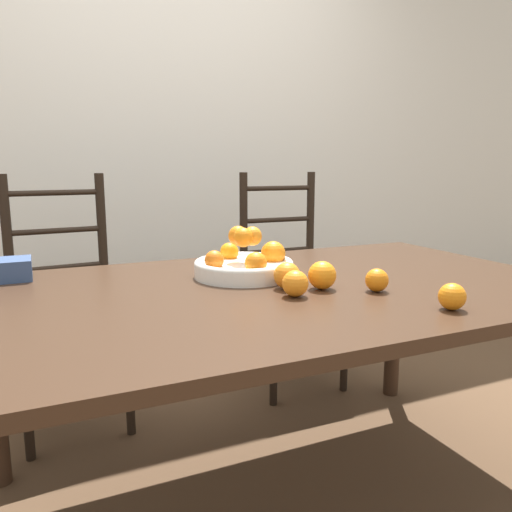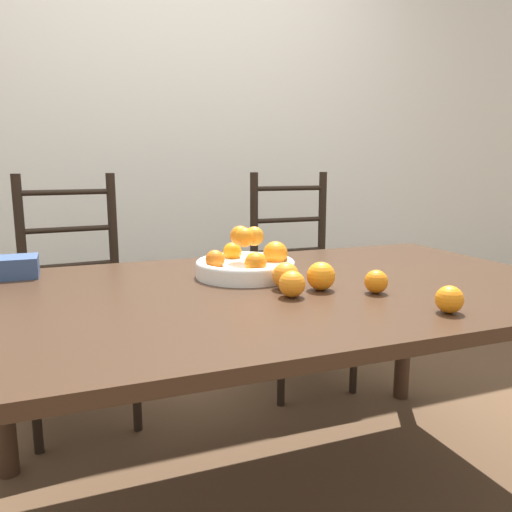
% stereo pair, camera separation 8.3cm
% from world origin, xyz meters
% --- Properties ---
extents(ground_plane, '(12.00, 12.00, 0.00)m').
position_xyz_m(ground_plane, '(0.00, 0.00, 0.00)').
color(ground_plane, brown).
extents(wall_back, '(8.00, 0.06, 2.60)m').
position_xyz_m(wall_back, '(0.00, 1.56, 1.30)').
color(wall_back, silver).
rests_on(wall_back, ground_plane).
extents(dining_table, '(1.84, 1.10, 0.73)m').
position_xyz_m(dining_table, '(0.00, 0.00, 0.65)').
color(dining_table, '#382316').
rests_on(dining_table, ground_plane).
extents(fruit_bowl, '(0.33, 0.33, 0.17)m').
position_xyz_m(fruit_bowl, '(-0.05, 0.16, 0.77)').
color(fruit_bowl, white).
rests_on(fruit_bowl, dining_table).
extents(orange_loose_0, '(0.07, 0.07, 0.07)m').
position_xyz_m(orange_loose_0, '(-0.02, -0.13, 0.76)').
color(orange_loose_0, orange).
rests_on(orange_loose_0, dining_table).
extents(orange_loose_1, '(0.07, 0.07, 0.07)m').
position_xyz_m(orange_loose_1, '(0.22, -0.18, 0.76)').
color(orange_loose_1, orange).
rests_on(orange_loose_1, dining_table).
extents(orange_loose_2, '(0.08, 0.08, 0.08)m').
position_xyz_m(orange_loose_2, '(0.00, -0.04, 0.76)').
color(orange_loose_2, orange).
rests_on(orange_loose_2, dining_table).
extents(orange_loose_3, '(0.07, 0.07, 0.07)m').
position_xyz_m(orange_loose_3, '(0.28, -0.41, 0.76)').
color(orange_loose_3, orange).
rests_on(orange_loose_3, dining_table).
extents(orange_loose_4, '(0.08, 0.08, 0.08)m').
position_xyz_m(orange_loose_4, '(0.09, -0.09, 0.77)').
color(orange_loose_4, orange).
rests_on(orange_loose_4, dining_table).
extents(chair_left, '(0.45, 0.43, 1.05)m').
position_xyz_m(chair_left, '(-0.58, 0.82, 0.50)').
color(chair_left, black).
rests_on(chair_left, ground_plane).
extents(chair_right, '(0.43, 0.41, 1.05)m').
position_xyz_m(chair_right, '(0.47, 0.82, 0.50)').
color(chair_right, black).
rests_on(chair_right, ground_plane).
extents(book_stack, '(0.17, 0.13, 0.07)m').
position_xyz_m(book_stack, '(-0.78, 0.42, 0.76)').
color(book_stack, '#334770').
rests_on(book_stack, dining_table).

